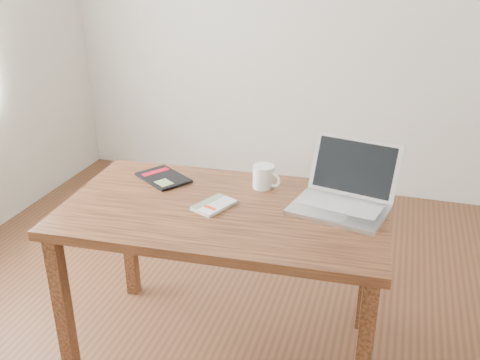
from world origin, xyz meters
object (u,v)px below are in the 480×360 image
(white_guidebook, at_px, (214,205))
(black_guidebook, at_px, (163,178))
(laptop, at_px, (344,194))
(desk, at_px, (224,226))
(coffee_mug, at_px, (264,176))

(white_guidebook, distance_m, black_guidebook, 0.38)
(black_guidebook, relative_size, laptop, 0.67)
(desk, distance_m, black_guidebook, 0.41)
(white_guidebook, xyz_separation_m, black_guidebook, (-0.32, 0.20, -0.00))
(desk, xyz_separation_m, white_guidebook, (-0.04, -0.02, 0.10))
(white_guidebook, height_order, coffee_mug, coffee_mug)
(desk, height_order, coffee_mug, coffee_mug)
(white_guidebook, relative_size, black_guidebook, 0.70)
(desk, relative_size, laptop, 3.14)
(desk, relative_size, white_guidebook, 6.67)
(desk, bearing_deg, coffee_mug, 61.39)
(desk, distance_m, laptop, 0.51)
(black_guidebook, bearing_deg, white_guidebook, -88.58)
(black_guidebook, bearing_deg, laptop, -58.93)
(desk, height_order, black_guidebook, black_guidebook)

